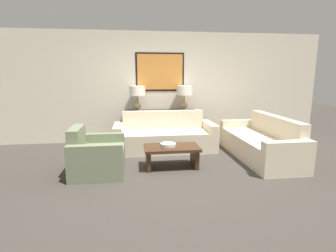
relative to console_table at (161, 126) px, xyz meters
name	(u,v)px	position (x,y,z in m)	size (l,w,h in m)	color
ground_plane	(175,173)	(0.00, -2.10, -0.40)	(20.00, 20.00, 0.00)	#3D3833
back_wall	(160,87)	(0.00, 0.28, 0.94)	(8.23, 0.12, 2.65)	beige
console_table	(161,126)	(0.00, 0.00, 0.00)	(1.65, 0.40, 0.79)	#332319
table_lamp_left	(137,93)	(-0.56, 0.00, 0.82)	(0.38, 0.38, 0.59)	tan
table_lamp_right	(184,93)	(0.56, 0.00, 0.82)	(0.38, 0.38, 0.59)	tan
couch_by_back_wall	(165,137)	(0.00, -0.67, -0.11)	(2.18, 0.86, 0.83)	beige
couch_by_side	(261,144)	(1.84, -1.47, -0.11)	(0.86, 2.18, 0.83)	beige
coffee_table	(172,152)	(-0.01, -1.80, -0.12)	(0.97, 0.56, 0.39)	#3D2616
decorative_bowl	(168,145)	(-0.07, -1.79, 0.02)	(0.27, 0.27, 0.06)	beige
armchair_near_back_wall	(96,157)	(-1.30, -1.90, -0.11)	(0.85, 0.94, 0.79)	#707A5B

